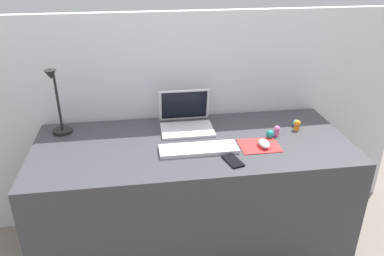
{
  "coord_description": "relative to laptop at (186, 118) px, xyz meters",
  "views": [
    {
      "loc": [
        -0.27,
        -1.81,
        1.71
      ],
      "look_at": [
        -0.0,
        0.0,
        0.83
      ],
      "focal_mm": 35.65,
      "sensor_mm": 36.0,
      "label": 1
    }
  ],
  "objects": [
    {
      "name": "ground_plane",
      "position": [
        0.01,
        -0.21,
        -0.79
      ],
      "size": [
        6.0,
        6.0,
        0.0
      ],
      "primitive_type": "plane",
      "color": "slate"
    },
    {
      "name": "back_wall",
      "position": [
        0.01,
        0.19,
        -0.11
      ],
      "size": [
        2.92,
        0.05,
        1.38
      ],
      "primitive_type": "cube",
      "color": "silver",
      "rests_on": "ground_plane"
    },
    {
      "name": "desk",
      "position": [
        0.01,
        -0.21,
        -0.42
      ],
      "size": [
        1.72,
        0.72,
        0.74
      ],
      "primitive_type": "cube",
      "color": "#38383D",
      "rests_on": "ground_plane"
    },
    {
      "name": "laptop",
      "position": [
        0.0,
        0.0,
        0.0
      ],
      "size": [
        0.3,
        0.25,
        0.21
      ],
      "color": "silver",
      "rests_on": "desk"
    },
    {
      "name": "keyboard",
      "position": [
        0.03,
        -0.3,
        -0.04
      ],
      "size": [
        0.41,
        0.13,
        0.02
      ],
      "primitive_type": "cube",
      "color": "silver",
      "rests_on": "desk"
    },
    {
      "name": "mousepad",
      "position": [
        0.36,
        -0.29,
        -0.05
      ],
      "size": [
        0.21,
        0.17,
        0.0
      ],
      "primitive_type": "cube",
      "color": "red",
      "rests_on": "desk"
    },
    {
      "name": "mouse",
      "position": [
        0.38,
        -0.31,
        -0.03
      ],
      "size": [
        0.06,
        0.1,
        0.03
      ],
      "primitive_type": "ellipsoid",
      "color": "silver",
      "rests_on": "mousepad"
    },
    {
      "name": "cell_phone",
      "position": [
        0.18,
        -0.43,
        -0.05
      ],
      "size": [
        0.09,
        0.14,
        0.01
      ],
      "primitive_type": "cube",
      "rotation": [
        0.0,
        0.0,
        0.26
      ],
      "color": "black",
      "rests_on": "desk"
    },
    {
      "name": "desk_lamp",
      "position": [
        -0.71,
        0.0,
        0.13
      ],
      "size": [
        0.11,
        0.15,
        0.4
      ],
      "color": "black",
      "rests_on": "desk"
    },
    {
      "name": "toy_figurine_orange",
      "position": [
        0.63,
        -0.14,
        -0.02
      ],
      "size": [
        0.04,
        0.04,
        0.06
      ],
      "color": "orange",
      "rests_on": "desk"
    },
    {
      "name": "toy_figurine_cyan",
      "position": [
        0.64,
        -0.09,
        -0.03
      ],
      "size": [
        0.04,
        0.04,
        0.04
      ],
      "primitive_type": "ellipsoid",
      "color": "#28B7CC",
      "rests_on": "desk"
    },
    {
      "name": "toy_figurine_teal",
      "position": [
        0.44,
        -0.21,
        -0.03
      ],
      "size": [
        0.04,
        0.04,
        0.05
      ],
      "primitive_type": "ellipsoid",
      "color": "teal",
      "rests_on": "desk"
    },
    {
      "name": "toy_figurine_pink",
      "position": [
        0.49,
        -0.19,
        -0.02
      ],
      "size": [
        0.03,
        0.03,
        0.06
      ],
      "color": "pink",
      "rests_on": "desk"
    }
  ]
}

